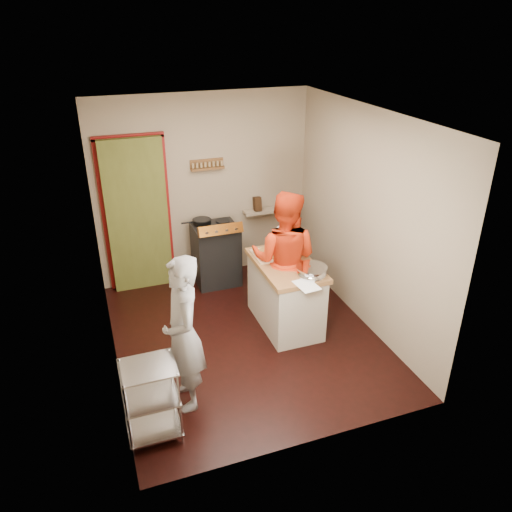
# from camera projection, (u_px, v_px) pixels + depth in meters

# --- Properties ---
(floor) EXTENTS (3.50, 3.50, 0.00)m
(floor) POSITION_uv_depth(u_px,v_px,m) (245.00, 336.00, 5.99)
(floor) COLOR black
(floor) RESTS_ON ground
(back_wall) EXTENTS (3.00, 0.44, 2.60)m
(back_wall) POSITION_uv_depth(u_px,v_px,m) (159.00, 205.00, 6.81)
(back_wall) COLOR gray
(back_wall) RESTS_ON ground
(left_wall) EXTENTS (0.04, 3.50, 2.60)m
(left_wall) POSITION_uv_depth(u_px,v_px,m) (102.00, 258.00, 4.97)
(left_wall) COLOR gray
(left_wall) RESTS_ON ground
(right_wall) EXTENTS (0.04, 3.50, 2.60)m
(right_wall) POSITION_uv_depth(u_px,v_px,m) (365.00, 220.00, 5.88)
(right_wall) COLOR gray
(right_wall) RESTS_ON ground
(ceiling) EXTENTS (3.00, 3.50, 0.02)m
(ceiling) POSITION_uv_depth(u_px,v_px,m) (243.00, 114.00, 4.84)
(ceiling) COLOR white
(ceiling) RESTS_ON back_wall
(stove) EXTENTS (0.60, 0.63, 1.00)m
(stove) POSITION_uv_depth(u_px,v_px,m) (216.00, 253.00, 7.01)
(stove) COLOR black
(stove) RESTS_ON ground
(wire_shelving) EXTENTS (0.48, 0.40, 0.80)m
(wire_shelving) POSITION_uv_depth(u_px,v_px,m) (151.00, 398.00, 4.40)
(wire_shelving) COLOR silver
(wire_shelving) RESTS_ON ground
(island) EXTENTS (0.66, 1.29, 1.15)m
(island) POSITION_uv_depth(u_px,v_px,m) (286.00, 292.00, 6.05)
(island) COLOR #B7AA9B
(island) RESTS_ON ground
(person_stripe) EXTENTS (0.38, 0.58, 1.59)m
(person_stripe) POSITION_uv_depth(u_px,v_px,m) (183.00, 335.00, 4.66)
(person_stripe) COLOR silver
(person_stripe) RESTS_ON ground
(person_red) EXTENTS (1.04, 1.00, 1.70)m
(person_red) POSITION_uv_depth(u_px,v_px,m) (284.00, 259.00, 5.95)
(person_red) COLOR red
(person_red) RESTS_ON ground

